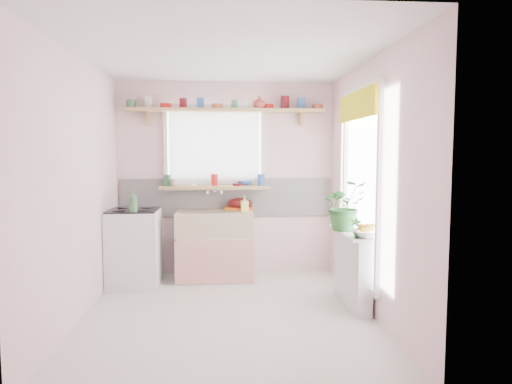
{
  "coord_description": "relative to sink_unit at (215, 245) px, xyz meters",
  "views": [
    {
      "loc": [
        -0.04,
        -4.38,
        1.59
      ],
      "look_at": [
        0.32,
        0.55,
        1.16
      ],
      "focal_mm": 32.0,
      "sensor_mm": 36.0,
      "label": 1
    }
  ],
  "objects": [
    {
      "name": "room",
      "position": [
        0.81,
        -0.43,
        0.94
      ],
      "size": [
        3.2,
        3.2,
        3.2
      ],
      "color": "silver",
      "rests_on": "ground"
    },
    {
      "name": "sink_unit",
      "position": [
        0.0,
        0.0,
        0.0
      ],
      "size": [
        0.95,
        0.65,
        1.11
      ],
      "color": "white",
      "rests_on": "ground"
    },
    {
      "name": "cooker",
      "position": [
        -0.95,
        -0.24,
        0.03
      ],
      "size": [
        0.58,
        0.58,
        0.93
      ],
      "color": "white",
      "rests_on": "ground"
    },
    {
      "name": "radiator_ledge",
      "position": [
        1.45,
        -1.09,
        -0.03
      ],
      "size": [
        0.22,
        0.95,
        0.78
      ],
      "color": "white",
      "rests_on": "ground"
    },
    {
      "name": "windowsill",
      "position": [
        -0.0,
        0.19,
        0.71
      ],
      "size": [
        1.4,
        0.22,
        0.04
      ],
      "primitive_type": "cube",
      "color": "tan",
      "rests_on": "room"
    },
    {
      "name": "pine_shelf",
      "position": [
        0.15,
        0.18,
        1.69
      ],
      "size": [
        2.52,
        0.24,
        0.04
      ],
      "primitive_type": "cube",
      "color": "tan",
      "rests_on": "room"
    },
    {
      "name": "shelf_crockery",
      "position": [
        0.11,
        0.18,
        1.76
      ],
      "size": [
        2.47,
        0.11,
        0.12
      ],
      "color": "#3F7F4C",
      "rests_on": "pine_shelf"
    },
    {
      "name": "sill_crockery",
      "position": [
        -0.0,
        0.19,
        0.78
      ],
      "size": [
        1.35,
        0.11,
        0.12
      ],
      "color": "#3F7F4C",
      "rests_on": "windowsill"
    },
    {
      "name": "dish_tray",
      "position": [
        0.3,
        0.21,
        0.44
      ],
      "size": [
        0.36,
        0.28,
        0.04
      ],
      "primitive_type": "cube",
      "rotation": [
        0.0,
        0.0,
        0.03
      ],
      "color": "orange",
      "rests_on": "sink_unit"
    },
    {
      "name": "colander",
      "position": [
        0.33,
        0.21,
        0.49
      ],
      "size": [
        0.43,
        0.43,
        0.15
      ],
      "primitive_type": "ellipsoid",
      "rotation": [
        0.0,
        0.0,
        0.38
      ],
      "color": "#540E11",
      "rests_on": "sink_unit"
    },
    {
      "name": "jade_plant",
      "position": [
        1.37,
        -1.04,
        0.61
      ],
      "size": [
        0.51,
        0.45,
        0.53
      ],
      "primitive_type": "imported",
      "rotation": [
        0.0,
        0.0,
        0.08
      ],
      "color": "#2B6B2C",
      "rests_on": "radiator_ledge"
    },
    {
      "name": "fruit_bowl",
      "position": [
        1.48,
        -1.46,
        0.38
      ],
      "size": [
        0.37,
        0.37,
        0.07
      ],
      "primitive_type": "imported",
      "rotation": [
        0.0,
        0.0,
        0.36
      ],
      "color": "white",
      "rests_on": "radiator_ledge"
    },
    {
      "name": "herb_pot",
      "position": [
        1.36,
        -1.49,
        0.44
      ],
      "size": [
        0.12,
        0.1,
        0.2
      ],
      "primitive_type": "imported",
      "rotation": [
        0.0,
        0.0,
        -0.32
      ],
      "color": "#27632A",
      "rests_on": "radiator_ledge"
    },
    {
      "name": "soap_bottle_sink",
      "position": [
        0.37,
        -0.03,
        0.52
      ],
      "size": [
        0.1,
        0.1,
        0.2
      ],
      "primitive_type": "imported",
      "rotation": [
        0.0,
        0.0,
        0.1
      ],
      "color": "#E6E867",
      "rests_on": "sink_unit"
    },
    {
      "name": "sill_cup",
      "position": [
        -0.5,
        0.13,
        0.78
      ],
      "size": [
        0.14,
        0.14,
        0.1
      ],
      "primitive_type": "imported",
      "rotation": [
        0.0,
        0.0,
        0.12
      ],
      "color": "beige",
      "rests_on": "windowsill"
    },
    {
      "name": "sill_bowl",
      "position": [
        0.39,
        0.25,
        0.76
      ],
      "size": [
        0.25,
        0.25,
        0.06
      ],
      "primitive_type": "imported",
      "rotation": [
        0.0,
        0.0,
        0.43
      ],
      "color": "#3252A4",
      "rests_on": "windowsill"
    },
    {
      "name": "shelf_vase",
      "position": [
        0.57,
        0.12,
        1.79
      ],
      "size": [
        0.18,
        0.18,
        0.16
      ],
      "primitive_type": "imported",
      "rotation": [
        0.0,
        0.0,
        -0.22
      ],
      "color": "#A13D31",
      "rests_on": "pine_shelf"
    },
    {
      "name": "cooker_bottle",
      "position": [
        -0.91,
        -0.46,
        0.6
      ],
      "size": [
        0.12,
        0.12,
        0.24
      ],
      "primitive_type": "imported",
      "rotation": [
        0.0,
        0.0,
        0.36
      ],
      "color": "#3B7742",
      "rests_on": "cooker"
    },
    {
      "name": "fruit",
      "position": [
        1.49,
        -1.46,
        0.44
      ],
      "size": [
        0.2,
        0.14,
        0.1
      ],
      "color": "orange",
      "rests_on": "fruit_bowl"
    }
  ]
}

